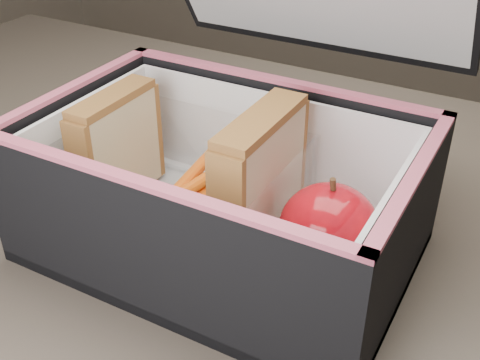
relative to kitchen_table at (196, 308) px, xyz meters
The scene contains 8 objects.
kitchen_table is the anchor object (origin of this frame).
lunch_bag 0.16m from the kitchen_table, ahead, with size 0.30×0.30×0.28m.
plastic_tub 0.14m from the kitchen_table, 167.34° to the right, with size 0.18×0.13×0.07m, color white, non-canonical shape.
sandwich_left 0.17m from the kitchen_table, behind, with size 0.02×0.09×0.10m.
sandwich_right 0.18m from the kitchen_table, ahead, with size 0.03×0.10×0.11m.
carrot_sticks 0.13m from the kitchen_table, 117.32° to the left, with size 0.04×0.12×0.03m.
paper_napkin 0.16m from the kitchen_table, ahead, with size 0.07×0.07×0.01m, color white.
red_apple 0.19m from the kitchen_table, ahead, with size 0.09×0.09×0.08m.
Camera 1 is at (0.24, -0.35, 1.07)m, focal length 45.00 mm.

